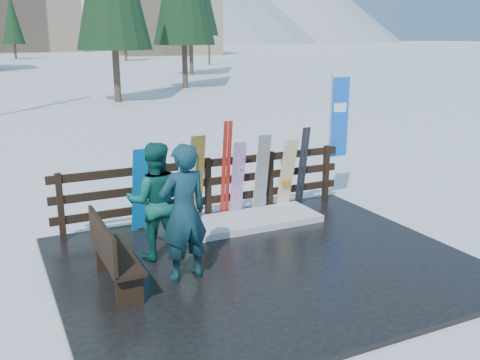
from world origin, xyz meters
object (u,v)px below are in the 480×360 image
person_back (155,201)px  snowboard_5 (287,175)px  snowboard_1 (186,189)px  rental_flag (337,122)px  snowboard_3 (238,180)px  snowboard_2 (196,180)px  bench (111,252)px  snowboard_4 (262,175)px  person_front (184,213)px  snowboard_0 (140,191)px

person_back → snowboard_5: bearing=-144.1°
snowboard_1 → rental_flag: size_ratio=0.54×
snowboard_3 → person_back: 2.20m
snowboard_1 → snowboard_2: bearing=0.0°
bench → snowboard_1: 2.56m
snowboard_2 → snowboard_4: bearing=0.0°
snowboard_2 → rental_flag: rental_flag is taller
snowboard_4 → snowboard_3: bearing=180.0°
rental_flag → snowboard_1: bearing=-175.4°
snowboard_2 → snowboard_5: snowboard_2 is taller
person_front → bench: bearing=-14.3°
snowboard_0 → rental_flag: bearing=3.7°
bench → snowboard_4: bearing=30.0°
snowboard_5 → rental_flag: size_ratio=0.56×
snowboard_1 → snowboard_2: (0.20, 0.00, 0.14)m
bench → snowboard_3: 3.33m
snowboard_0 → snowboard_5: 2.88m
snowboard_4 → rental_flag: size_ratio=0.60×
snowboard_0 → snowboard_3: snowboard_0 is taller
bench → snowboard_4: snowboard_4 is taller
snowboard_0 → snowboard_3: 1.83m
snowboard_3 → snowboard_5: snowboard_3 is taller
snowboard_3 → snowboard_5: bearing=-0.0°
bench → snowboard_3: bearing=34.3°
snowboard_4 → person_front: size_ratio=0.82×
snowboard_1 → snowboard_3: bearing=0.0°
snowboard_1 → snowboard_4: 1.50m
bench → snowboard_3: size_ratio=1.02×
snowboard_1 → rental_flag: 3.50m
rental_flag → person_back: size_ratio=1.45×
bench → person_front: size_ratio=0.78×
snowboard_0 → person_front: size_ratio=0.81×
snowboard_1 → person_back: person_back is taller
snowboard_2 → snowboard_3: (0.81, 0.00, -0.09)m
person_front → person_back: size_ratio=1.07×
snowboard_5 → snowboard_0: bearing=180.0°
snowboard_1 → person_back: 1.43m
snowboard_3 → snowboard_2: bearing=-180.0°
person_front → snowboard_0: bearing=-95.5°
snowboard_1 → snowboard_2: 0.24m
snowboard_2 → snowboard_3: 0.81m
snowboard_0 → snowboard_4: 2.33m
bench → snowboard_1: size_ratio=1.07×
bench → rental_flag: (5.10, 2.14, 1.09)m
snowboard_1 → person_front: 2.15m
snowboard_3 → snowboard_4: 0.50m
snowboard_0 → person_front: person_front is taller
person_back → rental_flag: bearing=-146.8°
snowboard_0 → person_back: 1.12m
snowboard_0 → bench: bearing=-116.0°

